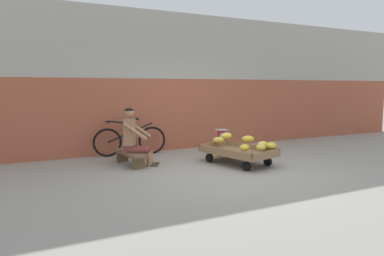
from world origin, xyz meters
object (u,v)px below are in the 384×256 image
(banana_cart, at_px, (238,152))
(weighing_scale, at_px, (221,135))
(low_bench, at_px, (130,155))
(plastic_crate, at_px, (221,149))
(bicycle_near_left, at_px, (130,140))
(vendor_seated, at_px, (134,137))
(shopping_bag, at_px, (247,153))

(banana_cart, distance_m, weighing_scale, 1.01)
(low_bench, xyz_separation_m, weighing_scale, (2.17, 0.08, 0.25))
(plastic_crate, xyz_separation_m, weighing_scale, (0.00, -0.00, 0.30))
(plastic_crate, xyz_separation_m, bicycle_near_left, (-1.86, 0.91, 0.20))
(banana_cart, distance_m, vendor_seated, 2.10)
(plastic_crate, distance_m, shopping_bag, 0.64)
(vendor_seated, height_order, weighing_scale, vendor_seated)
(vendor_seated, bearing_deg, shopping_bag, -9.74)
(shopping_bag, bearing_deg, plastic_crate, 121.55)
(banana_cart, height_order, vendor_seated, vendor_seated)
(bicycle_near_left, bearing_deg, low_bench, -107.20)
(plastic_crate, bearing_deg, shopping_bag, -58.45)
(banana_cart, relative_size, bicycle_near_left, 0.96)
(low_bench, distance_m, weighing_scale, 2.19)
(vendor_seated, distance_m, shopping_bag, 2.51)
(banana_cart, bearing_deg, weighing_scale, 78.33)
(plastic_crate, bearing_deg, low_bench, -177.78)
(banana_cart, distance_m, plastic_crate, 1.00)
(vendor_seated, relative_size, bicycle_near_left, 0.69)
(weighing_scale, height_order, bicycle_near_left, bicycle_near_left)
(plastic_crate, distance_m, bicycle_near_left, 2.08)
(banana_cart, xyz_separation_m, bicycle_near_left, (-1.66, 1.88, 0.11))
(weighing_scale, xyz_separation_m, shopping_bag, (0.33, -0.54, -0.33))
(plastic_crate, xyz_separation_m, shopping_bag, (0.33, -0.54, -0.03))
(low_bench, xyz_separation_m, plastic_crate, (2.17, 0.08, -0.05))
(vendor_seated, xyz_separation_m, bicycle_near_left, (0.23, 1.04, -0.21))
(low_bench, height_order, plastic_crate, plastic_crate)
(plastic_crate, height_order, shopping_bag, plastic_crate)
(vendor_seated, bearing_deg, bicycle_near_left, 77.42)
(plastic_crate, distance_m, weighing_scale, 0.30)
(banana_cart, xyz_separation_m, low_bench, (-1.97, 0.89, -0.04))
(bicycle_near_left, bearing_deg, weighing_scale, -26.09)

